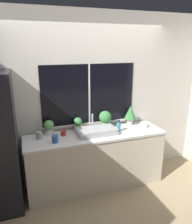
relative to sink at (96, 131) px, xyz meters
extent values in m
plane|color=#937F60|center=(-0.01, -0.28, -0.93)|extent=(14.00, 14.00, 0.00)
cube|color=#BCB7AD|center=(-0.01, 0.35, 0.42)|extent=(8.00, 0.06, 2.70)
cube|color=black|center=(-0.01, 0.31, 0.51)|extent=(1.52, 0.01, 0.95)
cube|color=beige|center=(-0.01, 0.31, 0.51)|extent=(0.02, 0.01, 0.95)
cube|color=beige|center=(-0.01, 0.31, 0.02)|extent=(1.58, 0.04, 0.03)
cube|color=#BCB7AD|center=(2.03, 1.22, 0.42)|extent=(0.06, 7.00, 2.70)
cube|color=beige|center=(-0.01, 0.00, -0.51)|extent=(2.13, 0.56, 0.85)
cube|color=silver|center=(-0.01, 0.00, -0.06)|extent=(2.15, 0.58, 0.03)
cube|color=#ADADB2|center=(0.00, 0.00, 0.00)|extent=(0.59, 0.33, 0.09)
cylinder|color=#B7B7BC|center=(0.00, 0.19, -0.03)|extent=(0.04, 0.04, 0.03)
cylinder|color=#B7B7BC|center=(0.00, 0.19, 0.10)|extent=(0.02, 0.02, 0.23)
cylinder|color=silver|center=(-0.68, 0.21, -0.01)|extent=(0.13, 0.13, 0.08)
sphere|color=#569951|center=(-0.68, 0.21, 0.11)|extent=(0.15, 0.15, 0.15)
cylinder|color=silver|center=(-0.23, 0.21, 0.00)|extent=(0.12, 0.12, 0.09)
sphere|color=#387A3D|center=(-0.23, 0.21, 0.11)|extent=(0.13, 0.13, 0.13)
cylinder|color=silver|center=(0.22, 0.21, 0.00)|extent=(0.12, 0.12, 0.09)
sphere|color=#387A3D|center=(0.22, 0.21, 0.14)|extent=(0.20, 0.20, 0.20)
cylinder|color=silver|center=(0.68, 0.21, 0.01)|extent=(0.10, 0.10, 0.11)
cone|color=#387A3D|center=(0.68, 0.21, 0.17)|extent=(0.20, 0.20, 0.22)
cylinder|color=teal|center=(0.36, -0.02, 0.03)|extent=(0.06, 0.06, 0.15)
cylinder|color=black|center=(0.36, -0.02, 0.12)|extent=(0.03, 0.03, 0.04)
cylinder|color=white|center=(0.85, 0.00, 0.00)|extent=(0.10, 0.10, 0.09)
cylinder|color=#3351AD|center=(-0.64, -0.10, 0.01)|extent=(0.09, 0.09, 0.10)
cylinder|color=gray|center=(-0.84, 0.10, 0.00)|extent=(0.09, 0.09, 0.10)
cylinder|color=#B72D28|center=(-0.49, 0.10, -0.01)|extent=(0.08, 0.08, 0.08)
camera|label=1|loc=(-1.01, -2.93, 1.24)|focal=35.00mm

